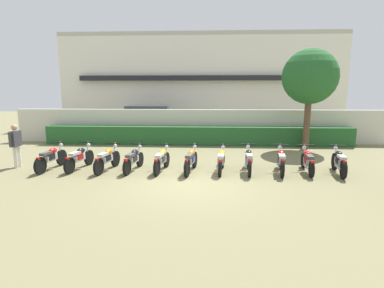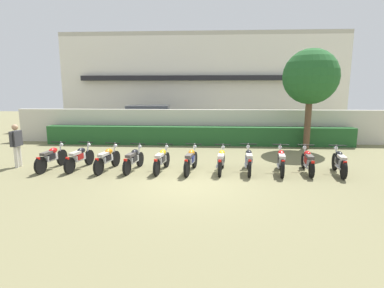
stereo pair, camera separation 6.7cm
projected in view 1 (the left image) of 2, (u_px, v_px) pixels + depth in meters
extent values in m
plane|color=olive|center=(189.00, 183.00, 9.78)|extent=(60.00, 60.00, 0.00)
cube|color=silver|center=(202.00, 83.00, 25.72)|extent=(21.44, 6.00, 6.81)
cube|color=black|center=(201.00, 78.00, 22.47)|extent=(18.01, 0.50, 0.36)
cube|color=#B2AD9E|center=(202.00, 39.00, 25.09)|extent=(21.44, 6.00, 0.30)
cube|color=beige|center=(198.00, 126.00, 17.01)|extent=(20.37, 0.30, 1.84)
cube|color=#235628|center=(197.00, 136.00, 16.40)|extent=(16.30, 0.70, 0.99)
cube|color=navy|center=(151.00, 123.00, 20.32)|extent=(4.62, 2.15, 1.00)
cube|color=#2D333D|center=(147.00, 110.00, 20.17)|extent=(2.81, 1.88, 0.65)
cylinder|color=black|center=(175.00, 127.00, 21.32)|extent=(0.69, 0.27, 0.68)
cylinder|color=black|center=(174.00, 131.00, 19.50)|extent=(0.69, 0.27, 0.68)
cylinder|color=black|center=(130.00, 127.00, 21.28)|extent=(0.69, 0.27, 0.68)
cylinder|color=black|center=(124.00, 131.00, 19.46)|extent=(0.69, 0.27, 0.68)
cylinder|color=brown|center=(307.00, 123.00, 15.23)|extent=(0.31, 0.31, 2.62)
sphere|color=#235B28|center=(310.00, 77.00, 14.83)|extent=(2.67, 2.67, 2.67)
cylinder|color=black|center=(62.00, 157.00, 12.03)|extent=(0.15, 0.63, 0.62)
cylinder|color=black|center=(40.00, 166.00, 10.75)|extent=(0.15, 0.63, 0.62)
cube|color=silver|center=(50.00, 158.00, 11.32)|extent=(0.26, 0.62, 0.22)
ellipsoid|color=red|center=(53.00, 151.00, 11.44)|extent=(0.26, 0.46, 0.22)
cube|color=#4C4742|center=(46.00, 153.00, 11.06)|extent=(0.25, 0.54, 0.10)
cube|color=red|center=(38.00, 159.00, 10.60)|extent=(0.11, 0.09, 0.08)
cylinder|color=silver|center=(60.00, 150.00, 11.89)|extent=(0.07, 0.23, 0.65)
cylinder|color=black|center=(58.00, 142.00, 11.74)|extent=(0.60, 0.10, 0.04)
sphere|color=silver|center=(61.00, 145.00, 11.96)|extent=(0.14, 0.14, 0.14)
cylinder|color=silver|center=(44.00, 163.00, 11.12)|extent=(0.13, 0.55, 0.07)
cube|color=black|center=(49.00, 157.00, 11.26)|extent=(0.28, 0.38, 0.20)
cylinder|color=black|center=(89.00, 157.00, 12.09)|extent=(0.18, 0.60, 0.60)
cylinder|color=black|center=(69.00, 166.00, 10.81)|extent=(0.18, 0.60, 0.60)
cube|color=silver|center=(79.00, 158.00, 11.38)|extent=(0.29, 0.62, 0.22)
ellipsoid|color=black|center=(81.00, 151.00, 11.50)|extent=(0.28, 0.47, 0.22)
cube|color=beige|center=(75.00, 153.00, 11.12)|extent=(0.27, 0.54, 0.10)
cube|color=red|center=(67.00, 159.00, 10.67)|extent=(0.11, 0.09, 0.08)
cylinder|color=silver|center=(87.00, 150.00, 11.95)|extent=(0.08, 0.23, 0.65)
cylinder|color=black|center=(86.00, 142.00, 11.80)|extent=(0.60, 0.12, 0.04)
sphere|color=silver|center=(89.00, 145.00, 12.02)|extent=(0.14, 0.14, 0.14)
cylinder|color=silver|center=(72.00, 163.00, 11.18)|extent=(0.15, 0.55, 0.07)
cube|color=#A51414|center=(78.00, 157.00, 11.32)|extent=(0.29, 0.39, 0.20)
cylinder|color=black|center=(116.00, 159.00, 11.86)|extent=(0.19, 0.62, 0.61)
cylinder|color=black|center=(99.00, 167.00, 10.63)|extent=(0.19, 0.62, 0.61)
cube|color=silver|center=(107.00, 159.00, 11.17)|extent=(0.30, 0.62, 0.22)
ellipsoid|color=orange|center=(109.00, 152.00, 11.29)|extent=(0.29, 0.47, 0.22)
cube|color=beige|center=(103.00, 155.00, 10.91)|extent=(0.28, 0.55, 0.10)
cube|color=red|center=(97.00, 160.00, 10.48)|extent=(0.11, 0.10, 0.08)
cylinder|color=silver|center=(114.00, 151.00, 11.72)|extent=(0.09, 0.23, 0.65)
cylinder|color=black|center=(113.00, 143.00, 11.57)|extent=(0.60, 0.13, 0.04)
sphere|color=silver|center=(115.00, 146.00, 11.79)|extent=(0.14, 0.14, 0.14)
cylinder|color=silver|center=(100.00, 164.00, 10.98)|extent=(0.16, 0.55, 0.07)
cube|color=black|center=(106.00, 158.00, 11.11)|extent=(0.30, 0.39, 0.20)
cylinder|color=black|center=(140.00, 159.00, 11.83)|extent=(0.17, 0.57, 0.57)
cylinder|color=black|center=(127.00, 167.00, 10.64)|extent=(0.17, 0.57, 0.57)
cube|color=silver|center=(133.00, 159.00, 11.16)|extent=(0.29, 0.62, 0.22)
ellipsoid|color=black|center=(135.00, 152.00, 11.28)|extent=(0.28, 0.47, 0.22)
cube|color=#4C4742|center=(130.00, 155.00, 10.90)|extent=(0.28, 0.54, 0.10)
cube|color=red|center=(125.00, 160.00, 10.50)|extent=(0.11, 0.09, 0.08)
cylinder|color=silver|center=(139.00, 152.00, 11.69)|extent=(0.08, 0.23, 0.65)
cylinder|color=black|center=(138.00, 144.00, 11.54)|extent=(0.60, 0.13, 0.04)
sphere|color=silver|center=(140.00, 147.00, 11.76)|extent=(0.14, 0.14, 0.14)
cylinder|color=silver|center=(127.00, 164.00, 10.97)|extent=(0.15, 0.55, 0.07)
cube|color=black|center=(133.00, 158.00, 11.11)|extent=(0.29, 0.39, 0.20)
cylinder|color=black|center=(167.00, 160.00, 11.75)|extent=(0.17, 0.59, 0.58)
cylinder|color=black|center=(157.00, 168.00, 10.57)|extent=(0.17, 0.59, 0.58)
cube|color=silver|center=(161.00, 160.00, 11.09)|extent=(0.28, 0.62, 0.22)
ellipsoid|color=yellow|center=(163.00, 153.00, 11.21)|extent=(0.28, 0.47, 0.22)
cube|color=beige|center=(159.00, 155.00, 10.83)|extent=(0.27, 0.54, 0.10)
cube|color=red|center=(156.00, 160.00, 10.43)|extent=(0.11, 0.09, 0.08)
cylinder|color=silver|center=(166.00, 152.00, 11.61)|extent=(0.08, 0.23, 0.65)
cylinder|color=black|center=(165.00, 144.00, 11.46)|extent=(0.60, 0.12, 0.04)
sphere|color=silver|center=(166.00, 147.00, 11.68)|extent=(0.14, 0.14, 0.14)
cylinder|color=silver|center=(156.00, 165.00, 10.89)|extent=(0.15, 0.55, 0.07)
cube|color=black|center=(161.00, 159.00, 11.03)|extent=(0.29, 0.39, 0.20)
cylinder|color=black|center=(195.00, 160.00, 11.66)|extent=(0.19, 0.62, 0.61)
cylinder|color=black|center=(187.00, 168.00, 10.43)|extent=(0.19, 0.62, 0.61)
cube|color=silver|center=(191.00, 160.00, 10.97)|extent=(0.29, 0.62, 0.22)
ellipsoid|color=orange|center=(192.00, 153.00, 11.09)|extent=(0.29, 0.47, 0.22)
cube|color=#4C4742|center=(189.00, 156.00, 10.71)|extent=(0.28, 0.55, 0.10)
cube|color=red|center=(186.00, 161.00, 10.29)|extent=(0.11, 0.09, 0.08)
cylinder|color=silver|center=(194.00, 152.00, 11.52)|extent=(0.09, 0.23, 0.65)
cylinder|color=black|center=(194.00, 144.00, 11.37)|extent=(0.60, 0.13, 0.04)
sphere|color=silver|center=(195.00, 147.00, 11.59)|extent=(0.14, 0.14, 0.14)
cylinder|color=silver|center=(186.00, 165.00, 10.78)|extent=(0.16, 0.55, 0.07)
cube|color=navy|center=(190.00, 159.00, 10.92)|extent=(0.29, 0.39, 0.20)
cylinder|color=black|center=(223.00, 160.00, 11.67)|extent=(0.16, 0.58, 0.58)
cylinder|color=black|center=(220.00, 168.00, 10.50)|extent=(0.16, 0.58, 0.58)
cube|color=silver|center=(221.00, 160.00, 11.01)|extent=(0.27, 0.62, 0.22)
ellipsoid|color=yellow|center=(222.00, 153.00, 11.13)|extent=(0.27, 0.46, 0.22)
cube|color=beige|center=(221.00, 156.00, 10.75)|extent=(0.26, 0.54, 0.10)
cube|color=red|center=(220.00, 161.00, 10.35)|extent=(0.11, 0.09, 0.08)
cylinder|color=silver|center=(223.00, 153.00, 11.53)|extent=(0.08, 0.23, 0.65)
cylinder|color=black|center=(223.00, 145.00, 11.39)|extent=(0.60, 0.11, 0.04)
sphere|color=silver|center=(223.00, 147.00, 11.60)|extent=(0.14, 0.14, 0.14)
cylinder|color=silver|center=(217.00, 165.00, 10.81)|extent=(0.13, 0.55, 0.07)
cube|color=black|center=(221.00, 159.00, 10.95)|extent=(0.28, 0.39, 0.20)
cylinder|color=black|center=(248.00, 160.00, 11.68)|extent=(0.13, 0.62, 0.62)
cylinder|color=black|center=(250.00, 168.00, 10.41)|extent=(0.13, 0.62, 0.62)
cube|color=silver|center=(249.00, 160.00, 10.97)|extent=(0.24, 0.61, 0.22)
ellipsoid|color=black|center=(249.00, 153.00, 11.10)|extent=(0.25, 0.45, 0.22)
cube|color=#B2ADA3|center=(249.00, 156.00, 10.71)|extent=(0.24, 0.53, 0.10)
cube|color=red|center=(250.00, 161.00, 10.26)|extent=(0.11, 0.09, 0.08)
cylinder|color=silver|center=(248.00, 152.00, 11.54)|extent=(0.07, 0.23, 0.65)
cylinder|color=black|center=(248.00, 144.00, 11.39)|extent=(0.60, 0.08, 0.04)
sphere|color=silver|center=(248.00, 147.00, 11.61)|extent=(0.14, 0.14, 0.14)
cylinder|color=silver|center=(246.00, 165.00, 10.76)|extent=(0.11, 0.55, 0.07)
cube|color=navy|center=(249.00, 159.00, 10.91)|extent=(0.27, 0.38, 0.20)
cylinder|color=black|center=(279.00, 160.00, 11.52)|extent=(0.17, 0.64, 0.63)
cylinder|color=black|center=(282.00, 169.00, 10.35)|extent=(0.17, 0.64, 0.63)
cube|color=silver|center=(281.00, 161.00, 10.86)|extent=(0.28, 0.62, 0.22)
ellipsoid|color=red|center=(281.00, 153.00, 10.99)|extent=(0.28, 0.47, 0.22)
cube|color=beige|center=(282.00, 156.00, 10.60)|extent=(0.27, 0.54, 0.10)
cube|color=red|center=(283.00, 161.00, 10.20)|extent=(0.11, 0.09, 0.08)
cylinder|color=silver|center=(280.00, 153.00, 11.38)|extent=(0.08, 0.23, 0.65)
cylinder|color=black|center=(281.00, 145.00, 11.24)|extent=(0.60, 0.12, 0.04)
sphere|color=silver|center=(280.00, 147.00, 11.45)|extent=(0.14, 0.14, 0.14)
cylinder|color=silver|center=(278.00, 166.00, 10.67)|extent=(0.14, 0.55, 0.07)
cube|color=black|center=(281.00, 159.00, 10.81)|extent=(0.29, 0.39, 0.20)
cylinder|color=black|center=(303.00, 161.00, 11.64)|extent=(0.14, 0.57, 0.57)
cylinder|color=black|center=(312.00, 169.00, 10.37)|extent=(0.14, 0.57, 0.57)
cube|color=silver|center=(308.00, 161.00, 10.93)|extent=(0.26, 0.62, 0.22)
ellipsoid|color=red|center=(307.00, 154.00, 11.05)|extent=(0.26, 0.46, 0.22)
cube|color=#4C4742|center=(310.00, 157.00, 10.67)|extent=(0.25, 0.54, 0.10)
cube|color=red|center=(313.00, 162.00, 10.22)|extent=(0.11, 0.09, 0.08)
cylinder|color=silver|center=(305.00, 153.00, 11.50)|extent=(0.07, 0.23, 0.65)
cylinder|color=black|center=(306.00, 145.00, 11.35)|extent=(0.60, 0.09, 0.04)
sphere|color=silver|center=(304.00, 148.00, 11.57)|extent=(0.14, 0.14, 0.14)
cylinder|color=silver|center=(306.00, 166.00, 10.73)|extent=(0.12, 0.55, 0.07)
cube|color=#A51414|center=(308.00, 160.00, 10.87)|extent=(0.27, 0.38, 0.20)
cylinder|color=black|center=(335.00, 161.00, 11.37)|extent=(0.18, 0.63, 0.63)
cylinder|color=black|center=(343.00, 170.00, 10.21)|extent=(0.18, 0.63, 0.63)
cube|color=silver|center=(340.00, 162.00, 10.72)|extent=(0.29, 0.62, 0.22)
ellipsoid|color=black|center=(339.00, 154.00, 10.84)|extent=(0.28, 0.47, 0.22)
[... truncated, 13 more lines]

